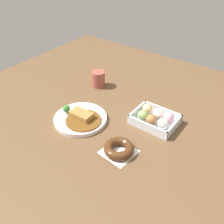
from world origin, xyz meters
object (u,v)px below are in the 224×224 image
object	(u,v)px
chocolate_ring_donut	(119,149)
coffee_mug	(98,79)
curry_plate	(80,118)
donut_box	(155,118)

from	to	relation	value
chocolate_ring_donut	coffee_mug	size ratio (longest dim) A/B	1.51
curry_plate	chocolate_ring_donut	world-z (taller)	curry_plate
curry_plate	chocolate_ring_donut	xyz separation A→B (m)	(0.24, -0.06, 0.00)
chocolate_ring_donut	curry_plate	bearing A→B (deg)	167.20
curry_plate	coffee_mug	distance (m)	0.31
chocolate_ring_donut	donut_box	bearing A→B (deg)	84.41
donut_box	coffee_mug	bearing A→B (deg)	165.64
curry_plate	coffee_mug	world-z (taller)	coffee_mug
curry_plate	donut_box	bearing A→B (deg)	33.79
coffee_mug	curry_plate	bearing A→B (deg)	-65.97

